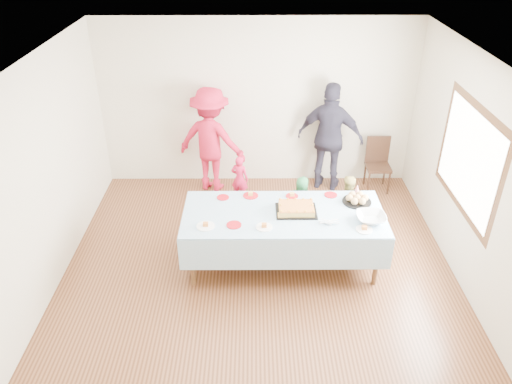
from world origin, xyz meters
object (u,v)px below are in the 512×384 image
dining_chair (378,161)px  birthday_cake (296,209)px  party_table (283,217)px  adult_left (211,140)px

dining_chair → birthday_cake: bearing=-126.4°
party_table → adult_left: bearing=117.1°
adult_left → dining_chair: bearing=-161.7°
party_table → dining_chair: (1.65, 2.04, -0.24)m
dining_chair → adult_left: bearing=-179.8°
party_table → birthday_cake: (0.16, 0.03, 0.10)m
birthday_cake → dining_chair: size_ratio=0.58×
dining_chair → adult_left: 2.72m
birthday_cake → adult_left: size_ratio=0.30×
party_table → dining_chair: bearing=51.0°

